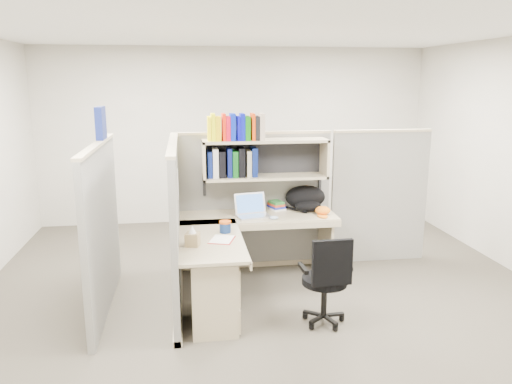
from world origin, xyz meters
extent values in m
plane|color=#353129|center=(0.00, 0.00, 0.00)|extent=(6.00, 6.00, 0.00)
plane|color=#AFAB9E|center=(0.00, 3.00, 1.35)|extent=(6.00, 0.00, 6.00)
plane|color=#AFAB9E|center=(0.00, -3.00, 1.35)|extent=(6.00, 0.00, 6.00)
plane|color=white|center=(0.00, 0.00, 2.70)|extent=(6.00, 6.00, 0.00)
cube|color=slate|center=(0.00, 0.90, 0.80)|extent=(1.80, 0.06, 1.60)
cube|color=tan|center=(0.00, 0.90, 1.61)|extent=(1.80, 0.08, 0.03)
cube|color=slate|center=(-0.90, 0.00, 0.80)|extent=(0.06, 1.80, 1.60)
cube|color=tan|center=(-0.90, 0.00, 1.61)|extent=(0.08, 1.80, 0.03)
cube|color=slate|center=(-1.60, 0.00, 0.80)|extent=(0.06, 1.80, 1.60)
cube|color=slate|center=(1.55, 0.90, 0.80)|extent=(1.20, 0.06, 1.60)
cube|color=navy|center=(-1.60, 0.35, 1.79)|extent=(0.07, 0.27, 0.32)
cube|color=white|center=(-0.87, 0.15, 1.20)|extent=(0.00, 0.21, 0.28)
cube|color=tan|center=(0.10, 0.70, 1.55)|extent=(1.40, 0.34, 0.03)
cube|color=tan|center=(0.10, 0.70, 1.14)|extent=(1.40, 0.34, 0.03)
cube|color=tan|center=(-0.58, 0.70, 1.34)|extent=(0.03, 0.34, 0.44)
cube|color=tan|center=(0.78, 0.70, 1.34)|extent=(0.03, 0.34, 0.44)
cube|color=black|center=(0.10, 0.86, 1.34)|extent=(1.38, 0.01, 0.41)
cube|color=#FFEB05|center=(-0.52, 0.68, 1.69)|extent=(0.03, 0.20, 0.26)
cube|color=#E7E704|center=(-0.48, 0.68, 1.71)|extent=(0.05, 0.20, 0.29)
cube|color=#E0BE04|center=(-0.42, 0.68, 1.69)|extent=(0.06, 0.20, 0.26)
cube|color=red|center=(-0.36, 0.68, 1.71)|extent=(0.04, 0.20, 0.29)
cube|color=red|center=(-0.32, 0.68, 1.69)|extent=(0.05, 0.20, 0.26)
cube|color=#051AA3|center=(-0.27, 0.68, 1.71)|extent=(0.06, 0.20, 0.29)
cube|color=#0505A8|center=(-0.20, 0.68, 1.69)|extent=(0.04, 0.20, 0.26)
cube|color=#050C9C|center=(-0.16, 0.68, 1.71)|extent=(0.04, 0.20, 0.29)
cube|color=#0C5E07|center=(-0.11, 0.68, 1.69)|extent=(0.06, 0.20, 0.26)
cube|color=red|center=(-0.04, 0.68, 1.71)|extent=(0.04, 0.20, 0.29)
cube|color=black|center=(0.00, 0.68, 1.69)|extent=(0.05, 0.20, 0.26)
cube|color=tan|center=(0.05, 0.68, 1.71)|extent=(0.06, 0.20, 0.29)
cube|color=#081551|center=(-0.52, 0.72, 1.30)|extent=(0.05, 0.24, 0.29)
cube|color=#B8B8B8|center=(-0.46, 0.72, 1.31)|extent=(0.06, 0.24, 0.32)
cube|color=black|center=(-0.39, 0.72, 1.30)|extent=(0.07, 0.24, 0.29)
cube|color=#070E48|center=(-0.30, 0.72, 1.31)|extent=(0.05, 0.24, 0.32)
cube|color=#094311|center=(-0.24, 0.72, 1.30)|extent=(0.06, 0.24, 0.29)
cube|color=black|center=(-0.17, 0.72, 1.31)|extent=(0.07, 0.24, 0.32)
cube|color=gray|center=(-0.09, 0.72, 1.30)|extent=(0.05, 0.24, 0.29)
cube|color=#081551|center=(-0.03, 0.72, 1.31)|extent=(0.06, 0.24, 0.32)
cube|color=tan|center=(0.00, 0.57, 0.71)|extent=(1.74, 0.60, 0.03)
cube|color=tan|center=(-0.57, -0.20, 0.71)|extent=(0.60, 1.34, 0.03)
cube|color=tan|center=(0.00, 0.27, 0.68)|extent=(1.74, 0.02, 0.07)
cube|color=tan|center=(-0.27, -0.20, 0.68)|extent=(0.02, 1.34, 0.07)
cube|color=tan|center=(-0.57, -0.55, 0.34)|extent=(0.40, 0.55, 0.68)
cube|color=tan|center=(-0.36, -0.55, 0.54)|extent=(0.02, 0.50, 0.16)
cube|color=tan|center=(-0.36, -0.55, 0.36)|extent=(0.02, 0.50, 0.16)
cube|color=tan|center=(-0.36, -0.55, 0.14)|extent=(0.02, 0.50, 0.22)
cube|color=#B2B2B7|center=(-0.35, -0.55, 0.54)|extent=(0.01, 0.12, 0.01)
cube|color=tan|center=(0.80, 0.60, 0.35)|extent=(0.03, 0.55, 0.70)
cylinder|color=navy|center=(-0.42, -0.03, 0.78)|extent=(0.11, 0.11, 0.10)
cylinder|color=#C14C12|center=(-0.42, -0.03, 0.84)|extent=(0.12, 0.12, 0.02)
ellipsoid|color=#90A7CD|center=(0.15, 0.37, 0.75)|extent=(0.11, 0.09, 0.04)
cylinder|color=silver|center=(0.01, 0.77, 0.77)|extent=(0.08, 0.08, 0.09)
cylinder|color=black|center=(0.43, -0.64, 0.42)|extent=(0.41, 0.41, 0.06)
cube|color=black|center=(0.44, -0.82, 0.66)|extent=(0.36, 0.06, 0.41)
cylinder|color=black|center=(0.43, -0.64, 0.25)|extent=(0.05, 0.05, 0.36)
cylinder|color=black|center=(0.43, -0.64, 0.04)|extent=(0.39, 0.39, 0.09)
cube|color=black|center=(0.23, -0.65, 0.56)|extent=(0.05, 0.23, 0.04)
cube|color=black|center=(0.64, -0.63, 0.56)|extent=(0.05, 0.23, 0.04)
camera|label=1|loc=(-0.79, -4.75, 2.20)|focal=35.00mm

